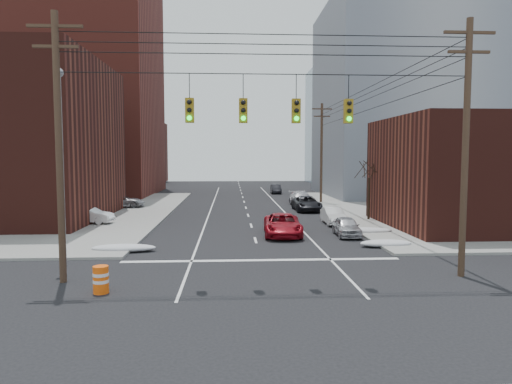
{
  "coord_description": "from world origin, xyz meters",
  "views": [
    {
      "loc": [
        -1.53,
        -16.02,
        5.23
      ],
      "look_at": [
        0.04,
        12.24,
        3.0
      ],
      "focal_mm": 32.0,
      "sensor_mm": 36.0,
      "label": 1
    }
  ],
  "objects": [
    {
      "name": "parked_car_b",
      "position": [
        6.35,
        18.48,
        0.64
      ],
      "size": [
        1.41,
        3.9,
        1.28
      ],
      "primitive_type": "imported",
      "rotation": [
        0.0,
        0.0,
        -0.01
      ],
      "color": "silver",
      "rests_on": "ground"
    },
    {
      "name": "building_storefront",
      "position": [
        18.0,
        16.0,
        4.0
      ],
      "size": [
        16.0,
        12.0,
        8.0
      ],
      "primitive_type": "cube",
      "color": "#451A14",
      "rests_on": "ground"
    },
    {
      "name": "ground",
      "position": [
        0.0,
        0.0,
        0.0
      ],
      "size": [
        160.0,
        160.0,
        0.0
      ],
      "primitive_type": "plane",
      "color": "black",
      "rests_on": "ground"
    },
    {
      "name": "red_pickup",
      "position": [
        1.88,
        13.6,
        0.72
      ],
      "size": [
        2.66,
        5.3,
        1.44
      ],
      "primitive_type": "imported",
      "rotation": [
        0.0,
        0.0,
        -0.05
      ],
      "color": "maroon",
      "rests_on": "ground"
    },
    {
      "name": "building_brick_far",
      "position": [
        -26.0,
        74.0,
        6.0
      ],
      "size": [
        22.0,
        18.0,
        12.0
      ],
      "primitive_type": "cube",
      "color": "#451A14",
      "rests_on": "ground"
    },
    {
      "name": "bare_tree",
      "position": [
        9.59,
        20.0,
        2.32
      ],
      "size": [
        2.09,
        2.2,
        4.93
      ],
      "color": "black",
      "rests_on": "ground"
    },
    {
      "name": "lot_car_c",
      "position": [
        -18.16,
        24.36,
        0.8
      ],
      "size": [
        4.58,
        2.1,
        1.3
      ],
      "primitive_type": "imported",
      "rotation": [
        0.0,
        0.0,
        1.51
      ],
      "color": "black",
      "rests_on": "sidewalk_nw"
    },
    {
      "name": "snow_east_far",
      "position": [
        7.4,
        14.0,
        0.21
      ],
      "size": [
        4.0,
        1.08,
        0.42
      ],
      "primitive_type": "ellipsoid",
      "color": "silver",
      "rests_on": "ground"
    },
    {
      "name": "building_glass",
      "position": [
        24.0,
        70.0,
        11.0
      ],
      "size": [
        20.0,
        18.0,
        22.0
      ],
      "primitive_type": "cube",
      "color": "gray",
      "rests_on": "ground"
    },
    {
      "name": "parked_car_e",
      "position": [
        6.4,
        35.85,
        0.65
      ],
      "size": [
        1.77,
        3.89,
        1.29
      ],
      "primitive_type": "imported",
      "rotation": [
        0.0,
        0.0,
        0.06
      ],
      "color": "maroon",
      "rests_on": "ground"
    },
    {
      "name": "parked_car_a",
      "position": [
        6.06,
        13.2,
        0.63
      ],
      "size": [
        1.67,
        3.76,
        1.26
      ],
      "primitive_type": "imported",
      "rotation": [
        0.0,
        0.0,
        -0.05
      ],
      "color": "#AFAEB3",
      "rests_on": "ground"
    },
    {
      "name": "utility_pole_left",
      "position": [
        -8.5,
        3.0,
        5.78
      ],
      "size": [
        2.2,
        0.28,
        11.0
      ],
      "color": "#473323",
      "rests_on": "ground"
    },
    {
      "name": "building_office",
      "position": [
        22.0,
        44.0,
        12.5
      ],
      "size": [
        22.0,
        20.0,
        25.0
      ],
      "primitive_type": "cube",
      "color": "gray",
      "rests_on": "ground"
    },
    {
      "name": "lot_car_d",
      "position": [
        -19.55,
        29.79,
        0.86
      ],
      "size": [
        4.46,
        3.17,
        1.41
      ],
      "primitive_type": "imported",
      "rotation": [
        0.0,
        0.0,
        1.16
      ],
      "color": "#A1A0A4",
      "rests_on": "sidewalk_nw"
    },
    {
      "name": "traffic_signals",
      "position": [
        0.1,
        2.97,
        7.17
      ],
      "size": [
        17.0,
        0.42,
        2.02
      ],
      "color": "black",
      "rests_on": "ground"
    },
    {
      "name": "lot_car_b",
      "position": [
        -12.36,
        29.65,
        0.78
      ],
      "size": [
        4.75,
        2.68,
        1.25
      ],
      "primitive_type": "imported",
      "rotation": [
        0.0,
        0.0,
        1.71
      ],
      "color": "#9E9EA3",
      "rests_on": "sidewalk_nw"
    },
    {
      "name": "building_brick_tall",
      "position": [
        -24.0,
        48.0,
        15.0
      ],
      "size": [
        24.0,
        20.0,
        30.0
      ],
      "primitive_type": "cube",
      "color": "maroon",
      "rests_on": "ground"
    },
    {
      "name": "lot_car_a",
      "position": [
        -12.3,
        18.88,
        0.77
      ],
      "size": [
        3.91,
        1.87,
        1.24
      ],
      "primitive_type": "imported",
      "rotation": [
        0.0,
        0.0,
        1.42
      ],
      "color": "white",
      "rests_on": "sidewalk_nw"
    },
    {
      "name": "utility_pole_far",
      "position": [
        8.5,
        34.0,
        5.78
      ],
      "size": [
        2.2,
        0.28,
        11.0
      ],
      "color": "#473323",
      "rests_on": "ground"
    },
    {
      "name": "construction_barrel",
      "position": [
        -6.5,
        1.36,
        0.54
      ],
      "size": [
        0.72,
        0.72,
        1.05
      ],
      "rotation": [
        0.0,
        0.0,
        -0.24
      ],
      "color": "#FE5A0D",
      "rests_on": "ground"
    },
    {
      "name": "parked_car_f",
      "position": [
        4.8,
        47.57,
        0.63
      ],
      "size": [
        1.41,
        3.87,
        1.27
      ],
      "primitive_type": "imported",
      "rotation": [
        0.0,
        0.0,
        -0.02
      ],
      "color": "black",
      "rests_on": "ground"
    },
    {
      "name": "street_light",
      "position": [
        -9.5,
        6.0,
        5.54
      ],
      "size": [
        0.44,
        0.44,
        9.32
      ],
      "color": "gray",
      "rests_on": "ground"
    },
    {
      "name": "snow_ne",
      "position": [
        7.4,
        9.5,
        0.21
      ],
      "size": [
        3.0,
        1.08,
        0.42
      ],
      "primitive_type": "ellipsoid",
      "color": "silver",
      "rests_on": "ground"
    },
    {
      "name": "parked_car_d",
      "position": [
        5.94,
        31.6,
        0.73
      ],
      "size": [
        2.37,
        5.14,
        1.46
      ],
      "primitive_type": "imported",
      "rotation": [
        0.0,
        0.0,
        0.07
      ],
      "color": "silver",
      "rests_on": "ground"
    },
    {
      "name": "utility_pole_right",
      "position": [
        8.5,
        3.0,
        5.78
      ],
      "size": [
        2.2,
        0.28,
        11.0
      ],
      "color": "#473323",
      "rests_on": "ground"
    },
    {
      "name": "parked_car_c",
      "position": [
        5.73,
        27.02,
        0.7
      ],
      "size": [
        2.41,
        5.1,
        1.41
      ],
      "primitive_type": "imported",
      "rotation": [
        0.0,
        0.0,
        0.02
      ],
      "color": "black",
      "rests_on": "ground"
    },
    {
      "name": "snow_nw",
      "position": [
        -7.4,
        9.0,
        0.21
      ],
      "size": [
        3.5,
        1.08,
        0.42
      ],
      "primitive_type": "ellipsoid",
      "color": "silver",
      "rests_on": "ground"
    }
  ]
}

